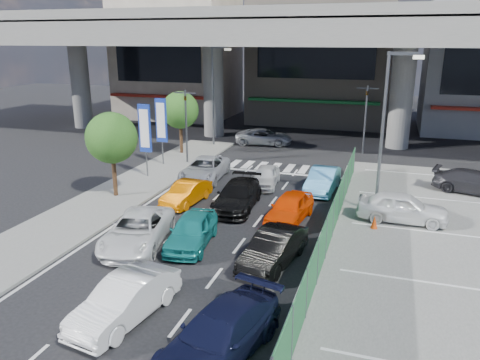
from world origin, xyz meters
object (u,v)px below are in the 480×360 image
(street_lamp_right, at_px, (387,120))
(traffic_cone, at_px, (374,222))
(crossing_wagon_silver, at_px, (264,137))
(traffic_light_right, at_px, (366,103))
(signboard_near, at_px, (145,131))
(taxi_orange_left, at_px, (186,193))
(kei_truck_front_right, at_px, (323,180))
(sedan_white_mid_left, at_px, (137,230))
(parked_sedan_white, at_px, (402,207))
(street_lamp_left, at_px, (215,88))
(hatch_white_back_mid, at_px, (125,300))
(minivan_navy_back, at_px, (220,334))
(wagon_silver_front_left, at_px, (205,169))
(traffic_light_left, at_px, (186,108))
(sedan_white_front_mid, at_px, (265,176))
(signboard_far, at_px, (161,122))
(tree_near, at_px, (111,138))
(taxi_orange_right, at_px, (290,208))
(parked_sedan_dgrey, at_px, (475,182))
(hatch_black_mid_right, at_px, (274,248))
(tree_far, at_px, (180,110))
(sedan_black_mid, at_px, (237,196))
(taxi_teal_mid, at_px, (192,230))

(street_lamp_right, relative_size, traffic_cone, 12.81)
(crossing_wagon_silver, bearing_deg, traffic_light_right, -102.60)
(signboard_near, xyz_separation_m, taxi_orange_left, (4.44, -3.78, -2.45))
(traffic_light_right, distance_m, taxi_orange_left, 17.26)
(kei_truck_front_right, bearing_deg, signboard_near, -174.19)
(sedan_white_mid_left, bearing_deg, traffic_light_right, 56.48)
(street_lamp_right, bearing_deg, parked_sedan_white, -43.57)
(street_lamp_left, bearing_deg, traffic_cone, -47.03)
(street_lamp_left, bearing_deg, hatch_white_back_mid, -75.69)
(minivan_navy_back, bearing_deg, wagon_silver_front_left, 127.63)
(traffic_light_left, distance_m, sedan_white_front_mid, 8.21)
(signboard_far, xyz_separation_m, tree_near, (0.60, -6.99, 0.32))
(street_lamp_right, xyz_separation_m, tree_near, (-14.17, -2.00, -1.38))
(taxi_orange_right, height_order, traffic_cone, taxi_orange_right)
(traffic_light_left, xyz_separation_m, taxi_orange_right, (9.25, -8.48, -3.26))
(parked_sedan_dgrey, relative_size, traffic_cone, 7.19)
(signboard_near, xyz_separation_m, sedan_white_mid_left, (4.62, -9.28, -2.37))
(hatch_black_mid_right, relative_size, taxi_orange_right, 1.04)
(tree_near, height_order, sedan_white_front_mid, tree_near)
(signboard_far, distance_m, tree_far, 3.53)
(signboard_far, distance_m, taxi_orange_left, 8.69)
(tree_near, bearing_deg, traffic_light_left, 84.29)
(signboard_far, bearing_deg, sedan_black_mid, -40.60)
(street_lamp_left, relative_size, tree_near, 1.67)
(street_lamp_right, bearing_deg, sedan_white_front_mid, 159.09)
(sedan_white_front_mid, bearing_deg, taxi_orange_right, -68.42)
(sedan_white_front_mid, height_order, kei_truck_front_right, kei_truck_front_right)
(signboard_near, height_order, taxi_teal_mid, signboard_near)
(street_lamp_right, xyz_separation_m, signboard_far, (-14.77, 4.99, -1.71))
(taxi_orange_left, distance_m, sedan_white_front_mid, 5.42)
(kei_truck_front_right, bearing_deg, hatch_black_mid_right, -90.09)
(hatch_white_back_mid, height_order, taxi_orange_right, hatch_white_back_mid)
(minivan_navy_back, distance_m, taxi_orange_left, 12.84)
(hatch_black_mid_right, bearing_deg, parked_sedan_white, 61.76)
(signboard_far, height_order, wagon_silver_front_left, signboard_far)
(tree_far, height_order, taxi_orange_left, tree_far)
(street_lamp_right, xyz_separation_m, traffic_cone, (-0.13, -2.35, -4.40))
(hatch_white_back_mid, relative_size, minivan_navy_back, 0.88)
(minivan_navy_back, distance_m, taxi_teal_mid, 7.49)
(traffic_light_right, xyz_separation_m, tree_near, (-12.50, -15.00, -0.55))
(signboard_far, distance_m, wagon_silver_front_left, 5.23)
(tree_near, distance_m, parked_sedan_dgrey, 20.55)
(signboard_far, xyz_separation_m, taxi_orange_left, (4.84, -6.78, -2.45))
(traffic_light_right, distance_m, hatch_black_mid_right, 20.56)
(minivan_navy_back, xyz_separation_m, crossing_wagon_silver, (-5.96, 26.81, -0.03))
(traffic_light_right, bearing_deg, parked_sedan_white, -78.89)
(tree_far, bearing_deg, hatch_white_back_mid, -69.76)
(traffic_light_right, height_order, signboard_far, traffic_light_right)
(sedan_white_mid_left, bearing_deg, wagon_silver_front_left, 83.61)
(taxi_teal_mid, bearing_deg, minivan_navy_back, -67.92)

